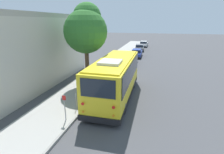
{
  "coord_description": "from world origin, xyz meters",
  "views": [
    {
      "loc": [
        -13.61,
        -3.15,
        5.93
      ],
      "look_at": [
        0.34,
        0.49,
        1.3
      ],
      "focal_mm": 28.0,
      "sensor_mm": 36.0,
      "label": 1
    }
  ],
  "objects_px": {
    "parked_sedan_gray": "(139,48)",
    "shuttle_bus": "(115,76)",
    "fire_hydrant": "(113,67)",
    "parked_sedan_silver": "(130,60)",
    "parked_sedan_white": "(144,44)",
    "sign_post_near": "(65,108)",
    "sign_post_far": "(76,101)",
    "street_tree": "(86,29)",
    "parked_sedan_blue": "(137,53)"
  },
  "relations": [
    {
      "from": "parked_sedan_silver",
      "to": "fire_hydrant",
      "type": "xyz_separation_m",
      "value": [
        -4.34,
        1.29,
        -0.05
      ]
    },
    {
      "from": "parked_sedan_white",
      "to": "parked_sedan_silver",
      "type": "bearing_deg",
      "value": 179.7
    },
    {
      "from": "parked_sedan_gray",
      "to": "fire_hydrant",
      "type": "bearing_deg",
      "value": 170.99
    },
    {
      "from": "shuttle_bus",
      "to": "parked_sedan_white",
      "type": "height_order",
      "value": "shuttle_bus"
    },
    {
      "from": "sign_post_far",
      "to": "parked_sedan_silver",
      "type": "bearing_deg",
      "value": -5.44
    },
    {
      "from": "parked_sedan_white",
      "to": "sign_post_near",
      "type": "height_order",
      "value": "sign_post_near"
    },
    {
      "from": "parked_sedan_silver",
      "to": "sign_post_far",
      "type": "bearing_deg",
      "value": 175.69
    },
    {
      "from": "parked_sedan_blue",
      "to": "fire_hydrant",
      "type": "relative_size",
      "value": 5.52
    },
    {
      "from": "parked_sedan_silver",
      "to": "street_tree",
      "type": "relative_size",
      "value": 0.6
    },
    {
      "from": "shuttle_bus",
      "to": "parked_sedan_silver",
      "type": "relative_size",
      "value": 1.98
    },
    {
      "from": "sign_post_far",
      "to": "parked_sedan_gray",
      "type": "bearing_deg",
      "value": -2.97
    },
    {
      "from": "parked_sedan_silver",
      "to": "parked_sedan_white",
      "type": "distance_m",
      "value": 19.09
    },
    {
      "from": "shuttle_bus",
      "to": "parked_sedan_gray",
      "type": "height_order",
      "value": "shuttle_bus"
    },
    {
      "from": "parked_sedan_white",
      "to": "fire_hydrant",
      "type": "bearing_deg",
      "value": 176.78
    },
    {
      "from": "shuttle_bus",
      "to": "street_tree",
      "type": "distance_m",
      "value": 5.31
    },
    {
      "from": "parked_sedan_blue",
      "to": "street_tree",
      "type": "bearing_deg",
      "value": 167.76
    },
    {
      "from": "street_tree",
      "to": "sign_post_far",
      "type": "height_order",
      "value": "street_tree"
    },
    {
      "from": "sign_post_near",
      "to": "parked_sedan_white",
      "type": "bearing_deg",
      "value": -2.89
    },
    {
      "from": "shuttle_bus",
      "to": "street_tree",
      "type": "relative_size",
      "value": 1.18
    },
    {
      "from": "shuttle_bus",
      "to": "sign_post_far",
      "type": "height_order",
      "value": "shuttle_bus"
    },
    {
      "from": "parked_sedan_silver",
      "to": "sign_post_far",
      "type": "height_order",
      "value": "parked_sedan_silver"
    },
    {
      "from": "parked_sedan_blue",
      "to": "shuttle_bus",
      "type": "bearing_deg",
      "value": 179.82
    },
    {
      "from": "parked_sedan_gray",
      "to": "sign_post_near",
      "type": "height_order",
      "value": "sign_post_near"
    },
    {
      "from": "street_tree",
      "to": "sign_post_near",
      "type": "distance_m",
      "value": 7.98
    },
    {
      "from": "parked_sedan_blue",
      "to": "fire_hydrant",
      "type": "bearing_deg",
      "value": 169.65
    },
    {
      "from": "sign_post_near",
      "to": "sign_post_far",
      "type": "height_order",
      "value": "sign_post_near"
    },
    {
      "from": "parked_sedan_silver",
      "to": "sign_post_near",
      "type": "xyz_separation_m",
      "value": [
        -15.88,
        1.37,
        0.37
      ]
    },
    {
      "from": "fire_hydrant",
      "to": "parked_sedan_silver",
      "type": "bearing_deg",
      "value": -16.49
    },
    {
      "from": "parked_sedan_gray",
      "to": "sign_post_far",
      "type": "xyz_separation_m",
      "value": [
        -27.29,
        1.42,
        0.13
      ]
    },
    {
      "from": "street_tree",
      "to": "fire_hydrant",
      "type": "relative_size",
      "value": 9.13
    },
    {
      "from": "parked_sedan_white",
      "to": "fire_hydrant",
      "type": "distance_m",
      "value": 23.5
    },
    {
      "from": "street_tree",
      "to": "shuttle_bus",
      "type": "bearing_deg",
      "value": -125.73
    },
    {
      "from": "parked_sedan_gray",
      "to": "street_tree",
      "type": "relative_size",
      "value": 0.63
    },
    {
      "from": "parked_sedan_silver",
      "to": "parked_sedan_blue",
      "type": "xyz_separation_m",
      "value": [
        5.85,
        -0.31,
        0.01
      ]
    },
    {
      "from": "sign_post_near",
      "to": "sign_post_far",
      "type": "xyz_separation_m",
      "value": [
        1.46,
        0.0,
        -0.25
      ]
    },
    {
      "from": "street_tree",
      "to": "parked_sedan_blue",
      "type": "bearing_deg",
      "value": -10.76
    },
    {
      "from": "street_tree",
      "to": "sign_post_near",
      "type": "xyz_separation_m",
      "value": [
        -6.61,
        -1.19,
        -4.3
      ]
    },
    {
      "from": "street_tree",
      "to": "fire_hydrant",
      "type": "distance_m",
      "value": 6.94
    },
    {
      "from": "parked_sedan_gray",
      "to": "shuttle_bus",
      "type": "bearing_deg",
      "value": 176.95
    },
    {
      "from": "parked_sedan_white",
      "to": "fire_hydrant",
      "type": "height_order",
      "value": "parked_sedan_white"
    },
    {
      "from": "street_tree",
      "to": "sign_post_far",
      "type": "bearing_deg",
      "value": -166.94
    },
    {
      "from": "parked_sedan_silver",
      "to": "sign_post_near",
      "type": "relative_size",
      "value": 2.74
    },
    {
      "from": "shuttle_bus",
      "to": "parked_sedan_white",
      "type": "xyz_separation_m",
      "value": [
        30.71,
        0.31,
        -1.2
      ]
    },
    {
      "from": "parked_sedan_white",
      "to": "sign_post_near",
      "type": "bearing_deg",
      "value": 177.99
    },
    {
      "from": "fire_hydrant",
      "to": "shuttle_bus",
      "type": "bearing_deg",
      "value": -164.71
    },
    {
      "from": "parked_sedan_blue",
      "to": "sign_post_near",
      "type": "xyz_separation_m",
      "value": [
        -21.72,
        1.68,
        0.36
      ]
    },
    {
      "from": "parked_sedan_white",
      "to": "sign_post_near",
      "type": "distance_m",
      "value": 35.01
    },
    {
      "from": "parked_sedan_blue",
      "to": "parked_sedan_gray",
      "type": "xyz_separation_m",
      "value": [
        7.02,
        0.26,
        -0.02
      ]
    },
    {
      "from": "parked_sedan_white",
      "to": "parked_sedan_gray",
      "type": "bearing_deg",
      "value": 177.67
    },
    {
      "from": "parked_sedan_white",
      "to": "sign_post_far",
      "type": "distance_m",
      "value": 33.55
    }
  ]
}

